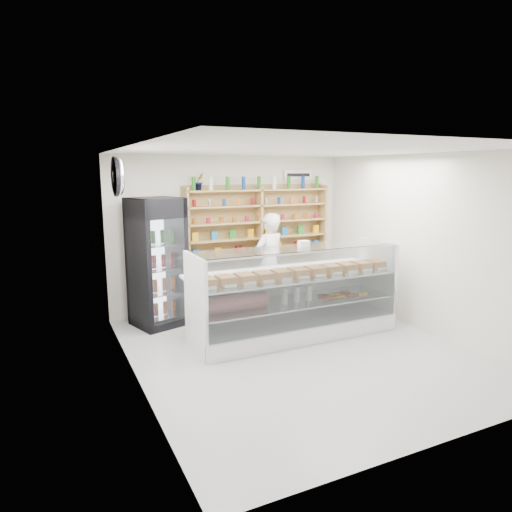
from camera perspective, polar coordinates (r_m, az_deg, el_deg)
room at (r=6.26m, az=5.62°, el=0.17°), size 5.00×5.00×5.00m
display_counter at (r=7.13m, az=4.79°, el=-6.99°), size 3.22×0.96×1.40m
shop_worker at (r=8.16m, az=1.64°, el=-0.91°), size 0.75×0.60×1.80m
drinks_cooler at (r=7.61m, az=-12.26°, el=-0.78°), size 0.94×0.93×2.11m
wall_shelving at (r=8.50m, az=0.39°, el=4.30°), size 2.84×0.28×1.33m
potted_plant at (r=8.02m, az=-7.11°, el=9.22°), size 0.20×0.18×0.30m
security_mirror at (r=6.55m, az=-16.76°, el=9.48°), size 0.15×0.50×0.50m
wall_sign at (r=8.99m, az=5.27°, el=10.06°), size 0.62×0.03×0.20m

